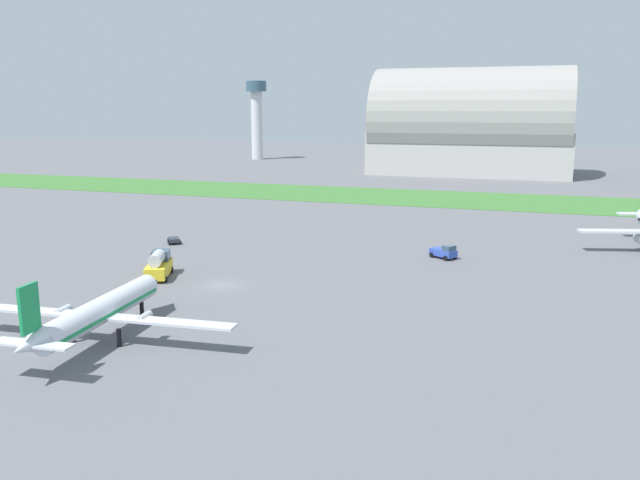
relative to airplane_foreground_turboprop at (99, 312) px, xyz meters
The scene contains 8 objects.
ground_plane 20.21m from the airplane_foreground_turboprop, 85.08° to the left, with size 600.00×600.00×0.00m, color slate.
grass_taxiway_strip 101.23m from the airplane_foreground_turboprop, 89.03° to the left, with size 360.00×28.00×0.08m, color #3D7533.
airplane_foreground_turboprop is the anchor object (origin of this frame).
pushback_tug_near_gate 48.37m from the airplane_foreground_turboprop, 59.90° to the left, with size 3.99×3.51×1.95m.
baggage_cart_midfield 41.88m from the airplane_foreground_turboprop, 112.28° to the left, with size 2.83×2.95×0.90m.
fuel_truck_by_runway 22.11m from the airplane_foreground_turboprop, 109.05° to the left, with size 4.69×6.92×3.29m.
hangar_distant 162.50m from the airplane_foreground_turboprop, 84.52° to the left, with size 59.55×32.41×32.41m.
control_tower 206.44m from the airplane_foreground_turboprop, 110.05° to the left, with size 8.00×8.00×30.44m.
Camera 1 is at (33.65, -64.93, 20.16)m, focal length 36.30 mm.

